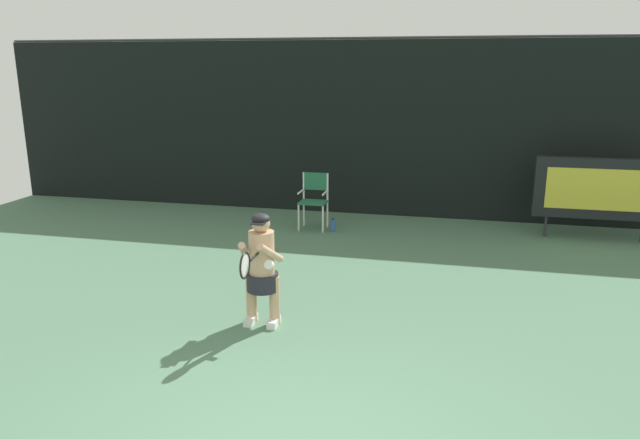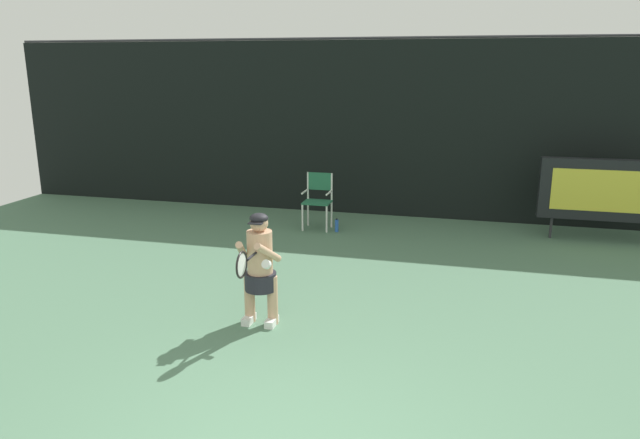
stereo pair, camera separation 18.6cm
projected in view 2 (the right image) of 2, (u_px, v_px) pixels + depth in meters
name	position (u px, v px, depth m)	size (l,w,h in m)	color
backdrop_screen	(408.00, 130.00, 12.11)	(18.00, 0.12, 3.66)	black
scoreboard	(604.00, 190.00, 10.53)	(2.20, 0.21, 1.50)	black
umpire_chair	(318.00, 197.00, 11.46)	(0.52, 0.44, 1.08)	white
water_bottle	(337.00, 226.00, 11.32)	(0.07, 0.07, 0.27)	blue
tennis_player	(260.00, 266.00, 7.18)	(0.53, 0.61, 1.40)	white
tennis_racket	(242.00, 264.00, 6.58)	(0.03, 0.60, 0.31)	black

